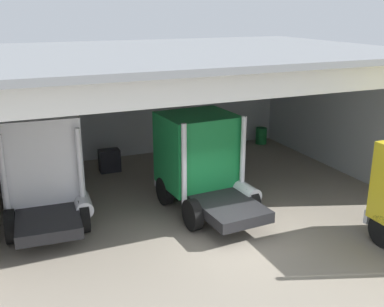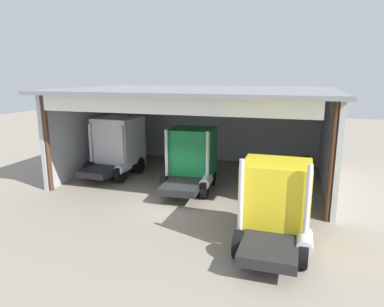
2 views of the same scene
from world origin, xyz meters
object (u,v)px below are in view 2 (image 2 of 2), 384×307
oil_drum (305,163)px  tool_cart (182,157)px  truck_green_center_left_bay (191,157)px  truck_white_right_bay (117,145)px  truck_yellow_center_right_bay (276,203)px

oil_drum → tool_cart: size_ratio=0.87×
truck_green_center_left_bay → oil_drum: (6.28, 6.10, -1.35)m
truck_white_right_bay → tool_cart: 5.10m
tool_cart → truck_yellow_center_right_bay: bearing=-55.7°
truck_white_right_bay → oil_drum: size_ratio=5.55×
truck_green_center_left_bay → tool_cart: (-2.23, 4.99, -1.28)m
truck_yellow_center_right_bay → oil_drum: truck_yellow_center_right_bay is taller
truck_green_center_left_bay → truck_yellow_center_right_bay: 7.53m
truck_yellow_center_right_bay → oil_drum: (1.28, 11.72, -1.25)m
truck_yellow_center_right_bay → tool_cart: truck_yellow_center_right_bay is taller
truck_white_right_bay → tool_cart: (3.10, 3.78, -1.46)m
truck_white_right_bay → truck_yellow_center_right_bay: truck_white_right_bay is taller
truck_white_right_bay → oil_drum: (11.60, 4.89, -1.53)m
truck_white_right_bay → truck_yellow_center_right_bay: (10.33, -6.84, -0.28)m
truck_yellow_center_right_bay → truck_white_right_bay: bearing=147.3°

